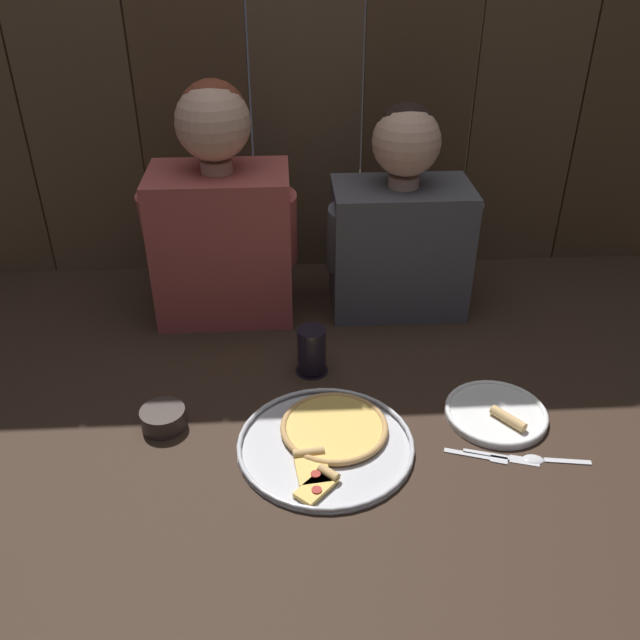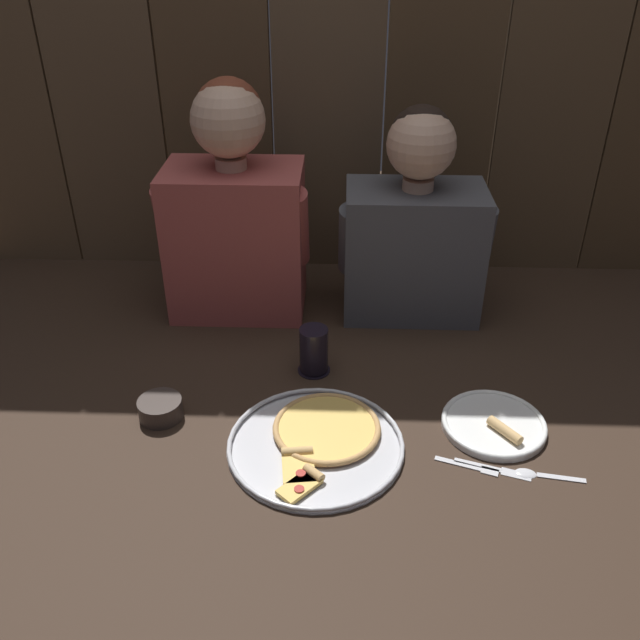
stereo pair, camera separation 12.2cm
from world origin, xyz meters
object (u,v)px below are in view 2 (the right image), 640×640
at_px(dinner_plate, 494,424).
at_px(diner_right, 415,227).
at_px(drinking_glass, 314,351).
at_px(dipping_bowl, 160,408).
at_px(pizza_tray, 320,440).
at_px(diner_left, 235,213).

xyz_separation_m(dinner_plate, diner_right, (-0.15, 0.50, 0.24)).
xyz_separation_m(dinner_plate, drinking_glass, (-0.40, 0.20, 0.05)).
xyz_separation_m(dinner_plate, dipping_bowl, (-0.74, 0.01, 0.02)).
distance_m(dinner_plate, drinking_glass, 0.45).
bearing_deg(dipping_bowl, pizza_tray, -11.69).
bearing_deg(dipping_bowl, dinner_plate, -0.72).
relative_size(drinking_glass, diner_right, 0.21).
xyz_separation_m(pizza_tray, diner_left, (-0.25, 0.57, 0.27)).
distance_m(dinner_plate, diner_right, 0.58).
relative_size(drinking_glass, dipping_bowl, 1.22).
bearing_deg(dinner_plate, drinking_glass, 154.10).
relative_size(dinner_plate, dipping_bowl, 2.32).
bearing_deg(dinner_plate, pizza_tray, -170.30).
relative_size(dinner_plate, diner_left, 0.36).
xyz_separation_m(drinking_glass, diner_right, (0.25, 0.30, 0.19)).
bearing_deg(pizza_tray, diner_left, 113.52).
distance_m(pizza_tray, diner_right, 0.66).
bearing_deg(diner_left, dipping_bowl, -102.85).
distance_m(pizza_tray, dinner_plate, 0.38).
height_order(dinner_plate, diner_right, diner_right).
xyz_separation_m(pizza_tray, drinking_glass, (-0.02, 0.26, 0.05)).
bearing_deg(drinking_glass, pizza_tray, -84.58).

